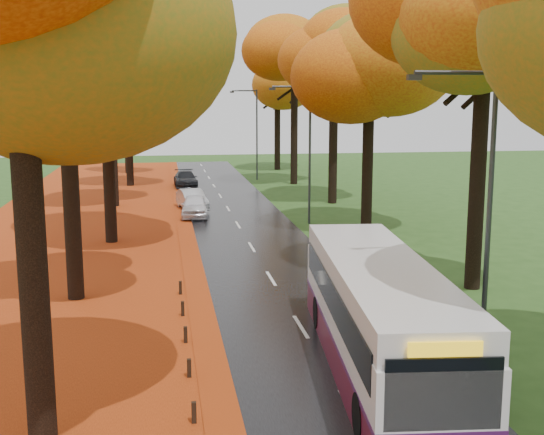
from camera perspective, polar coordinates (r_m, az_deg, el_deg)
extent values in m
cube|color=black|center=(34.52, -1.93, -2.16)|extent=(6.50, 90.00, 0.04)
cube|color=silver|center=(34.52, -1.93, -2.12)|extent=(0.12, 90.00, 0.01)
cube|color=maroon|center=(34.59, -16.90, -2.59)|extent=(12.00, 90.00, 0.02)
cube|color=#BA4213|center=(34.28, -7.00, -2.28)|extent=(0.90, 90.00, 0.01)
cylinder|color=black|center=(14.54, -19.48, -2.47)|extent=(0.60, 0.60, 8.58)
cylinder|color=black|center=(25.33, -16.54, 3.44)|extent=(0.60, 0.60, 9.15)
ellipsoid|color=gold|center=(25.37, -17.21, 16.38)|extent=(8.00, 8.00, 6.24)
cylinder|color=black|center=(35.23, -13.52, 4.37)|extent=(0.60, 0.60, 8.00)
ellipsoid|color=gold|center=(35.12, -13.86, 12.51)|extent=(9.20, 9.20, 7.18)
cylinder|color=black|center=(47.19, -13.22, 6.08)|extent=(0.60, 0.60, 8.58)
ellipsoid|color=gold|center=(47.15, -13.48, 12.59)|extent=(8.00, 8.00, 6.24)
cylinder|color=black|center=(58.10, -11.91, 7.10)|extent=(0.60, 0.60, 9.15)
ellipsoid|color=gold|center=(58.12, -12.12, 12.74)|extent=(9.20, 9.20, 7.18)
cylinder|color=black|center=(68.14, -12.03, 7.00)|extent=(0.60, 0.60, 8.00)
ellipsoid|color=gold|center=(68.08, -12.19, 11.21)|extent=(8.00, 8.00, 6.24)
cylinder|color=black|center=(26.85, 16.85, 3.84)|extent=(0.60, 0.60, 9.22)
ellipsoid|color=orange|center=(26.89, 17.49, 16.13)|extent=(8.20, 8.20, 6.40)
cylinder|color=black|center=(37.81, 8.01, 5.05)|extent=(0.60, 0.60, 8.19)
ellipsoid|color=orange|center=(37.72, 8.20, 12.82)|extent=(9.20, 9.20, 7.18)
cylinder|color=black|center=(47.55, 5.14, 6.41)|extent=(0.60, 0.60, 8.70)
ellipsoid|color=orange|center=(47.53, 5.25, 12.97)|extent=(8.20, 8.20, 6.40)
cylinder|color=black|center=(58.13, 1.87, 7.34)|extent=(0.60, 0.60, 9.22)
ellipsoid|color=orange|center=(58.15, 1.90, 13.02)|extent=(9.20, 9.20, 7.18)
cylinder|color=black|center=(70.05, 0.45, 7.37)|extent=(0.60, 0.60, 8.19)
ellipsoid|color=orange|center=(70.00, 0.46, 11.56)|extent=(8.20, 8.20, 6.40)
cube|color=black|center=(16.10, -6.55, -15.93)|extent=(0.11, 0.11, 0.52)
cube|color=black|center=(18.48, -6.95, -12.42)|extent=(0.11, 0.11, 0.52)
cube|color=black|center=(20.90, -7.25, -9.72)|extent=(0.11, 0.11, 0.52)
cube|color=black|center=(23.37, -7.48, -7.59)|extent=(0.11, 0.11, 0.52)
cube|color=black|center=(25.86, -7.67, -5.86)|extent=(0.11, 0.11, 0.52)
cylinder|color=#333538|center=(18.82, 17.67, -0.53)|extent=(0.14, 0.14, 8.00)
cylinder|color=#333538|center=(18.06, 15.16, 11.61)|extent=(2.20, 0.11, 0.11)
cube|color=#333538|center=(17.64, 11.81, 11.40)|extent=(0.35, 0.18, 0.14)
cylinder|color=#333538|center=(39.54, 3.18, 5.21)|extent=(0.14, 0.14, 8.00)
cylinder|color=#333538|center=(39.19, 1.63, 10.88)|extent=(2.20, 0.11, 0.11)
cube|color=#333538|center=(38.99, 0.02, 10.72)|extent=(0.35, 0.18, 0.14)
cylinder|color=#333538|center=(61.16, -1.27, 6.90)|extent=(0.14, 0.14, 8.00)
cylinder|color=#333538|center=(60.93, -2.33, 10.56)|extent=(2.20, 0.11, 0.11)
cube|color=#333538|center=(60.81, -3.37, 10.43)|extent=(0.35, 0.18, 0.14)
cube|color=#530C22|center=(18.99, 8.83, -11.06)|extent=(3.66, 11.42, 0.92)
cube|color=silver|center=(18.62, 8.92, -7.84)|extent=(3.66, 11.42, 1.33)
cube|color=silver|center=(18.33, 9.00, -4.80)|extent=(3.59, 11.19, 0.71)
cube|color=#45154C|center=(18.81, 8.87, -9.61)|extent=(3.68, 11.44, 0.12)
cube|color=black|center=(18.50, 8.95, -6.63)|extent=(3.60, 10.53, 0.87)
cube|color=black|center=(13.50, 14.14, -14.16)|extent=(2.24, 0.28, 1.43)
cube|color=yellow|center=(13.17, 14.30, -10.62)|extent=(1.40, 0.20, 0.29)
cylinder|color=black|center=(15.32, 7.57, -16.17)|extent=(0.39, 1.04, 1.02)
cylinder|color=black|center=(15.90, 16.08, -15.47)|extent=(0.39, 1.04, 1.02)
cylinder|color=black|center=(21.91, 3.97, -7.93)|extent=(0.39, 1.04, 1.02)
cylinder|color=black|center=(22.31, 9.92, -7.72)|extent=(0.39, 1.04, 1.02)
imported|color=white|center=(42.24, -6.48, 0.97)|extent=(1.84, 4.05, 1.35)
imported|color=#A4A7AC|center=(45.08, -6.70, 1.51)|extent=(2.10, 4.17, 1.31)
imported|color=black|center=(56.68, -7.24, 3.22)|extent=(1.94, 4.50, 1.29)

